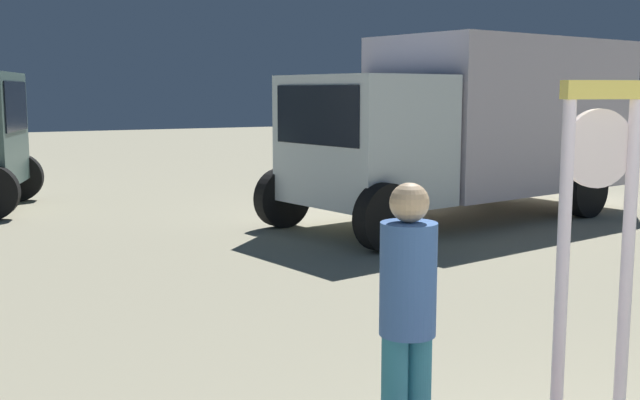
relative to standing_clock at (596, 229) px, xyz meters
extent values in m
cylinder|color=white|center=(-0.20, 0.04, -0.31)|extent=(0.07, 0.07, 2.03)
cylinder|color=white|center=(0.20, -0.05, -0.31)|extent=(0.07, 0.07, 2.03)
cube|color=#F0D85D|center=(0.00, -0.01, 0.75)|extent=(0.50, 0.18, 0.10)
cylinder|color=white|center=(0.00, 0.02, 0.44)|extent=(0.43, 0.13, 0.43)
cube|color=black|center=(0.01, 0.05, 0.44)|extent=(0.10, 0.03, 0.05)
cube|color=black|center=(0.01, 0.05, 0.44)|extent=(0.06, 0.02, 0.16)
cylinder|color=teal|center=(-0.90, 0.37, -0.94)|extent=(0.14, 0.14, 0.77)
cylinder|color=#3E66A8|center=(-0.98, 0.37, -0.25)|extent=(0.31, 0.31, 0.61)
sphere|color=#D4AE83|center=(-0.98, 0.37, 0.16)|extent=(0.21, 0.21, 0.21)
cube|color=silver|center=(5.59, 7.14, 0.36)|extent=(4.74, 2.99, 2.47)
cube|color=silver|center=(2.51, 6.60, 0.05)|extent=(2.08, 2.42, 1.85)
cube|color=black|center=(1.65, 6.45, 0.42)|extent=(0.34, 1.79, 0.81)
cylinder|color=black|center=(1.68, 7.63, -0.88)|extent=(0.93, 0.40, 0.90)
cylinder|color=black|center=(2.08, 5.35, -0.88)|extent=(0.93, 0.40, 0.90)
cylinder|color=black|center=(6.13, 8.40, -0.88)|extent=(0.93, 0.40, 0.90)
cylinder|color=black|center=(6.52, 6.13, -0.88)|extent=(0.93, 0.40, 0.90)
cube|color=black|center=(-1.65, 11.40, 0.48)|extent=(0.56, 1.70, 0.86)
cylinder|color=black|center=(-1.54, 12.56, -0.88)|extent=(0.93, 0.51, 0.90)
camera|label=1|loc=(-3.27, -2.94, 0.75)|focal=43.19mm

